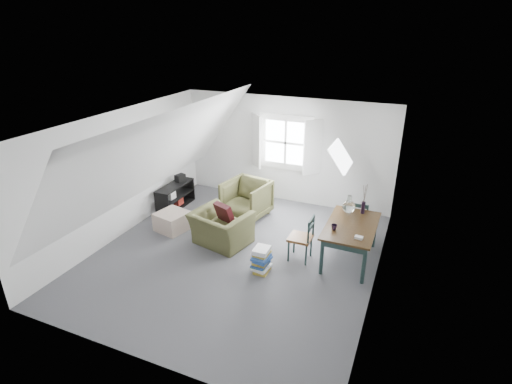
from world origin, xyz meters
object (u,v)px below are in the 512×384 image
at_px(armchair_far, 247,216).
at_px(dining_chair_far, 359,219).
at_px(armchair_near, 222,243).
at_px(dining_table, 351,229).
at_px(ottoman, 172,221).
at_px(media_shelf, 175,198).
at_px(dining_chair_near, 302,237).
at_px(magazine_stack, 262,260).

relative_size(armchair_far, dining_chair_far, 1.13).
distance_m(armchair_near, dining_table, 2.52).
bearing_deg(ottoman, dining_table, 4.65).
bearing_deg(dining_chair_far, media_shelf, 10.81).
distance_m(armchair_near, media_shelf, 2.06).
distance_m(dining_table, dining_chair_far, 0.90).
height_order(ottoman, dining_table, dining_table).
distance_m(armchair_far, dining_chair_near, 2.11).
relative_size(armchair_near, ottoman, 1.77).
bearing_deg(dining_table, armchair_far, 164.34).
height_order(dining_chair_far, media_shelf, dining_chair_far).
distance_m(media_shelf, magazine_stack, 3.27).
bearing_deg(dining_table, dining_chair_near, -153.40).
bearing_deg(media_shelf, ottoman, -56.23).
relative_size(dining_chair_near, media_shelf, 0.79).
relative_size(ottoman, dining_chair_far, 0.72).
xyz_separation_m(dining_table, magazine_stack, (-1.32, -0.97, -0.40)).
xyz_separation_m(dining_chair_far, media_shelf, (-4.19, -0.24, -0.17)).
bearing_deg(magazine_stack, dining_chair_near, 50.83).
bearing_deg(ottoman, magazine_stack, -16.53).
relative_size(dining_chair_far, media_shelf, 0.74).
relative_size(dining_chair_far, magazine_stack, 1.81).
bearing_deg(ottoman, dining_chair_near, -0.64).
bearing_deg(armchair_near, magazine_stack, 164.78).
distance_m(armchair_near, dining_chair_far, 2.77).
bearing_deg(dining_chair_far, armchair_near, 35.18).
bearing_deg(ottoman, media_shelf, 121.07).
relative_size(ottoman, dining_table, 0.41).
bearing_deg(media_shelf, dining_chair_far, 5.97).
height_order(ottoman, dining_chair_near, dining_chair_near).
xyz_separation_m(ottoman, media_shelf, (-0.56, 0.93, 0.06)).
relative_size(armchair_near, dining_table, 0.72).
xyz_separation_m(armchair_near, media_shelf, (-1.76, 1.03, 0.25)).
xyz_separation_m(dining_chair_far, dining_chair_near, (-0.81, -1.20, 0.03)).
height_order(ottoman, dining_chair_far, dining_chair_far).
relative_size(dining_chair_far, dining_chair_near, 0.94).
bearing_deg(dining_chair_far, dining_chair_near, 63.41).
bearing_deg(armchair_near, ottoman, 7.82).
bearing_deg(dining_chair_near, dining_chair_far, 143.85).
bearing_deg(dining_table, media_shelf, 175.77).
height_order(ottoman, media_shelf, media_shelf).
bearing_deg(media_shelf, magazine_stack, -26.73).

